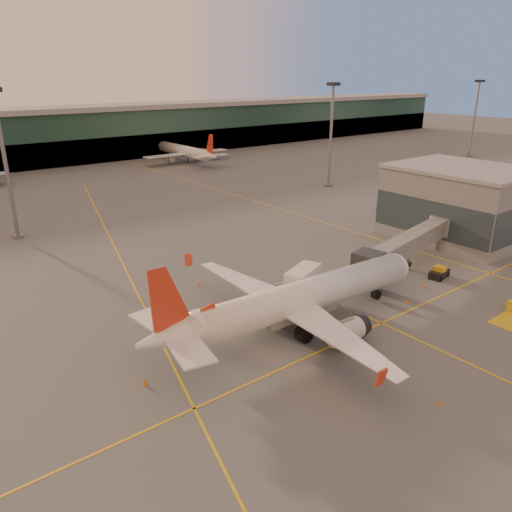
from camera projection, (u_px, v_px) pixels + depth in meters
ground at (389, 355)px, 52.09m from camera, size 600.00×600.00×0.00m
taxi_markings at (137, 255)px, 80.66m from camera, size 100.12×173.00×0.01m
terminal at (17, 138)px, 153.69m from camera, size 400.00×20.00×17.60m
gate_building at (460, 203)px, 87.48m from camera, size 18.40×22.40×12.60m
mast_west_near at (4, 154)px, 84.06m from camera, size 2.40×2.40×25.60m
mast_east_near at (331, 128)px, 124.62m from camera, size 2.40×2.40×25.60m
mast_east_far at (475, 113)px, 171.09m from camera, size 2.40×2.40×25.60m
main_airplane at (296, 301)px, 55.98m from camera, size 37.40×33.68×11.29m
jet_bridge at (413, 242)px, 74.64m from camera, size 27.76×8.23×5.67m
catering_truck at (303, 282)px, 63.59m from camera, size 6.32×4.41×4.51m
pushback_tug at (439, 273)px, 71.56m from camera, size 3.55×2.25×1.71m
cone_nose at (422, 285)px, 68.67m from camera, size 0.44×0.44×0.56m
cone_tail at (145, 382)px, 46.98m from camera, size 0.50×0.50×0.64m
cone_wing_right at (439, 403)px, 44.11m from camera, size 0.38×0.38×0.48m
cone_wing_left at (198, 283)px, 69.14m from camera, size 0.42×0.42×0.54m
cone_fwd at (406, 301)px, 63.66m from camera, size 0.43×0.43×0.55m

